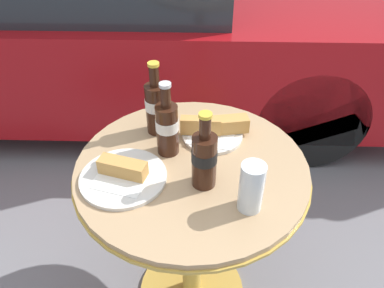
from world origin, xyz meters
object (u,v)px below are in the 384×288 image
at_px(cola_bottle_left, 156,106).
at_px(parked_car, 108,14).
at_px(cola_bottle_right, 204,158).
at_px(cola_bottle_center, 167,127).
at_px(drinking_glass, 251,189).
at_px(lunch_plate_near, 123,175).
at_px(lunch_plate_far, 214,130).
at_px(bistro_table, 192,205).

relative_size(cola_bottle_left, parked_car, 0.07).
relative_size(cola_bottle_right, cola_bottle_center, 0.98).
bearing_deg(cola_bottle_center, drinking_glass, -44.16).
bearing_deg(parked_car, cola_bottle_center, -71.08).
distance_m(lunch_plate_near, lunch_plate_far, 0.35).
height_order(cola_bottle_right, lunch_plate_far, cola_bottle_right).
height_order(drinking_glass, lunch_plate_far, drinking_glass).
xyz_separation_m(cola_bottle_right, lunch_plate_far, (0.03, 0.23, -0.07)).
bearing_deg(lunch_plate_near, drinking_glass, -15.63).
relative_size(lunch_plate_far, parked_car, 0.06).
xyz_separation_m(cola_bottle_center, lunch_plate_near, (-0.12, -0.13, -0.08)).
bearing_deg(cola_bottle_right, cola_bottle_center, 128.74).
height_order(bistro_table, cola_bottle_right, cola_bottle_right).
distance_m(cola_bottle_left, parked_car, 1.58).
relative_size(bistro_table, cola_bottle_right, 3.03).
distance_m(drinking_glass, lunch_plate_far, 0.33).
height_order(bistro_table, cola_bottle_left, cola_bottle_left).
height_order(cola_bottle_right, cola_bottle_center, cola_bottle_center).
height_order(lunch_plate_near, lunch_plate_far, lunch_plate_far).
bearing_deg(cola_bottle_left, lunch_plate_near, -107.52).
bearing_deg(lunch_plate_near, parked_car, 103.82).
xyz_separation_m(lunch_plate_near, parked_car, (-0.42, 1.72, -0.13)).
xyz_separation_m(drinking_glass, parked_car, (-0.78, 1.82, -0.18)).
relative_size(cola_bottle_center, drinking_glass, 1.67).
xyz_separation_m(bistro_table, parked_car, (-0.62, 1.65, 0.07)).
relative_size(cola_bottle_right, drinking_glass, 1.64).
bearing_deg(lunch_plate_near, lunch_plate_far, 38.89).
bearing_deg(bistro_table, lunch_plate_far, 64.22).
relative_size(bistro_table, cola_bottle_center, 2.97).
bearing_deg(bistro_table, parked_car, 110.65).
height_order(cola_bottle_left, cola_bottle_right, cola_bottle_left).
xyz_separation_m(bistro_table, cola_bottle_left, (-0.12, 0.17, 0.28)).
bearing_deg(cola_bottle_right, parked_car, 110.83).
distance_m(cola_bottle_left, lunch_plate_far, 0.21).
xyz_separation_m(cola_bottle_left, parked_car, (-0.50, 1.48, -0.21)).
relative_size(cola_bottle_left, lunch_plate_far, 1.11).
bearing_deg(lunch_plate_far, cola_bottle_center, -149.52).
relative_size(drinking_glass, parked_car, 0.04).
xyz_separation_m(cola_bottle_right, lunch_plate_near, (-0.24, 0.01, -0.08)).
distance_m(cola_bottle_center, lunch_plate_near, 0.20).
height_order(cola_bottle_center, drinking_glass, cola_bottle_center).
xyz_separation_m(cola_bottle_left, lunch_plate_near, (-0.08, -0.24, -0.09)).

